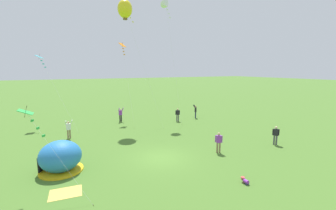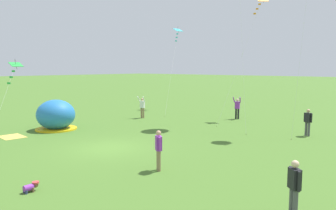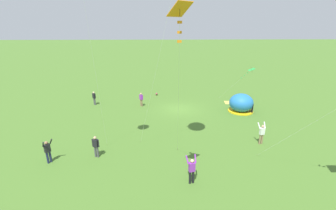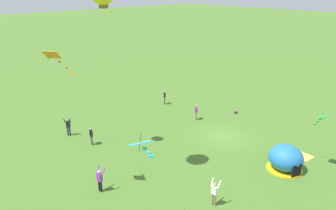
# 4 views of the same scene
# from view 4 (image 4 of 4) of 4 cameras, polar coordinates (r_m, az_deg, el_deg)

# --- Properties ---
(ground_plane) EXTENTS (300.00, 300.00, 0.00)m
(ground_plane) POSITION_cam_4_polar(r_m,az_deg,el_deg) (32.28, 9.53, -5.48)
(ground_plane) COLOR #477028
(popup_tent) EXTENTS (2.81, 2.81, 2.10)m
(popup_tent) POSITION_cam_4_polar(r_m,az_deg,el_deg) (27.81, 19.82, -8.72)
(popup_tent) COLOR #2672BF
(popup_tent) RESTS_ON ground
(picnic_blanket) EXTENTS (1.80, 1.44, 0.01)m
(picnic_blanket) POSITION_cam_4_polar(r_m,az_deg,el_deg) (30.86, 22.22, -8.12)
(picnic_blanket) COLOR gold
(picnic_blanket) RESTS_ON ground
(toddler_crawling) EXTENTS (0.27, 0.55, 0.32)m
(toddler_crawling) POSITION_cam_4_polar(r_m,az_deg,el_deg) (38.05, 11.68, -1.18)
(toddler_crawling) COLOR purple
(toddler_crawling) RESTS_ON ground
(person_center_field) EXTENTS (0.68, 0.72, 1.89)m
(person_center_field) POSITION_cam_4_polar(r_m,az_deg,el_deg) (33.12, -16.98, -3.53)
(person_center_field) COLOR #1E2347
(person_center_field) RESTS_ON ground
(person_far_back) EXTENTS (0.48, 0.42, 1.72)m
(person_far_back) POSITION_cam_4_polar(r_m,az_deg,el_deg) (35.41, 4.91, -1.13)
(person_far_back) COLOR #8C7251
(person_far_back) RESTS_ON ground
(person_near_tent) EXTENTS (0.57, 0.34, 1.72)m
(person_near_tent) POSITION_cam_4_polar(r_m,az_deg,el_deg) (30.75, -13.23, -5.15)
(person_near_tent) COLOR #4C4C51
(person_near_tent) RESTS_ON ground
(person_with_toddler) EXTENTS (0.69, 0.56, 1.89)m
(person_with_toddler) POSITION_cam_4_polar(r_m,az_deg,el_deg) (24.19, -11.79, -12.54)
(person_with_toddler) COLOR black
(person_with_toddler) RESTS_ON ground
(person_arms_raised) EXTENTS (0.68, 0.55, 1.89)m
(person_arms_raised) POSITION_cam_4_polar(r_m,az_deg,el_deg) (22.64, 8.07, -14.83)
(person_arms_raised) COLOR #8C7251
(person_arms_raised) RESTS_ON ground
(person_strolling) EXTENTS (0.46, 0.43, 1.72)m
(person_strolling) POSITION_cam_4_polar(r_m,az_deg,el_deg) (39.83, -0.60, 1.47)
(person_strolling) COLOR #4C4C51
(person_strolling) RESTS_ON ground
(kite_cyan) EXTENTS (3.85, 6.53, 8.61)m
(kite_cyan) POSITION_cam_4_polar(r_m,az_deg,el_deg) (13.07, -4.36, -7.31)
(kite_cyan) COLOR silver
(kite_cyan) RESTS_ON ground
(kite_green) EXTENTS (3.21, 3.55, 4.89)m
(kite_green) POSITION_cam_4_polar(r_m,az_deg,el_deg) (27.74, 25.12, -2.05)
(kite_green) COLOR silver
(kite_green) RESTS_ON ground
(kite_orange) EXTENTS (1.13, 6.58, 10.32)m
(kite_orange) POSITION_cam_4_polar(r_m,az_deg,el_deg) (21.02, -18.88, 7.46)
(kite_orange) COLOR silver
(kite_orange) RESTS_ON ground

